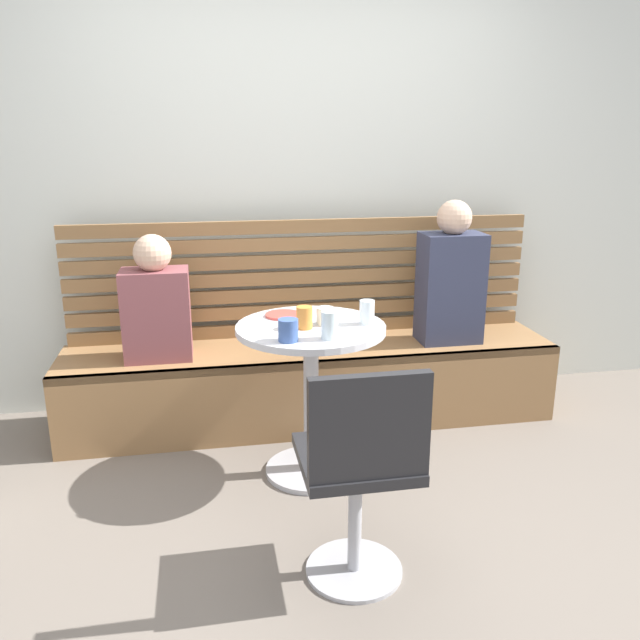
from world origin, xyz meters
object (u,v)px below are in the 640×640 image
cafe_table (311,371)px  cup_mug_blue (288,330)px  white_chair (360,469)px  cup_glass_tall (329,325)px  booth_bench (312,383)px  person_child_left (156,305)px  cup_tumbler_orange (304,318)px  person_adult (451,279)px  cup_water_clear (367,312)px  plate_small (283,315)px  cup_glass_short (325,316)px

cafe_table → cup_mug_blue: bearing=-121.7°
white_chair → cup_glass_tall: cup_glass_tall is taller
booth_bench → cafe_table: 0.66m
person_child_left → cup_tumbler_orange: size_ratio=6.50×
booth_bench → cup_glass_tall: cup_glass_tall is taller
person_adult → cup_mug_blue: bearing=-143.1°
person_child_left → cup_glass_tall: bearing=-44.8°
cafe_table → cup_water_clear: 0.38m
cafe_table → booth_bench: bearing=80.2°
cup_tumbler_orange → plate_small: bearing=107.6°
cup_glass_short → cup_glass_tall: (-0.02, -0.21, 0.02)m
cup_glass_short → cup_water_clear: 0.19m
booth_bench → cup_glass_short: bearing=-93.3°
cup_water_clear → white_chair: bearing=-105.5°
cup_glass_short → cup_glass_tall: bearing=-96.0°
booth_bench → cup_mug_blue: 1.00m
white_chair → cup_water_clear: (0.22, 0.79, 0.33)m
person_adult → cup_glass_short: bearing=-146.0°
white_chair → cup_glass_short: size_ratio=10.63×
white_chair → cup_mug_blue: bearing=105.3°
person_child_left → cup_water_clear: person_child_left is taller
cup_tumbler_orange → cup_glass_short: 0.11m
cafe_table → cup_tumbler_orange: (-0.04, -0.04, 0.27)m
cafe_table → person_child_left: bearing=142.8°
person_child_left → cup_mug_blue: person_child_left is taller
cup_tumbler_orange → cup_water_clear: bearing=3.6°
cup_tumbler_orange → cup_glass_tall: (0.08, -0.17, 0.01)m
cafe_table → cup_mug_blue: cup_mug_blue is taller
cafe_table → person_child_left: person_child_left is taller
cup_glass_tall → plate_small: 0.41m
cup_tumbler_orange → cup_water_clear: size_ratio=0.91×
booth_bench → plate_small: 0.70m
cafe_table → plate_small: 0.30m
cafe_table → cup_mug_blue: (-0.13, -0.21, 0.27)m
cup_water_clear → cup_mug_blue: (-0.38, -0.18, -0.01)m
person_child_left → cup_mug_blue: size_ratio=6.85×
booth_bench → cup_water_clear: (0.15, -0.60, 0.57)m
cafe_table → cup_glass_short: 0.27m
cafe_table → person_adult: size_ratio=0.94×
booth_bench → cafe_table: cafe_table is taller
person_adult → cup_glass_tall: bearing=-137.8°
booth_bench → cup_glass_short: size_ratio=33.75×
person_child_left → cup_tumbler_orange: (0.68, -0.59, 0.06)m
cafe_table → cup_tumbler_orange: 0.28m
white_chair → cup_tumbler_orange: (-0.07, 0.77, 0.33)m
booth_bench → cup_glass_tall: (-0.06, -0.79, 0.58)m
person_child_left → white_chair: bearing=-61.1°
person_child_left → cup_glass_short: 0.95m
cup_tumbler_orange → booth_bench: bearing=77.7°
booth_bench → cup_water_clear: size_ratio=24.55×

